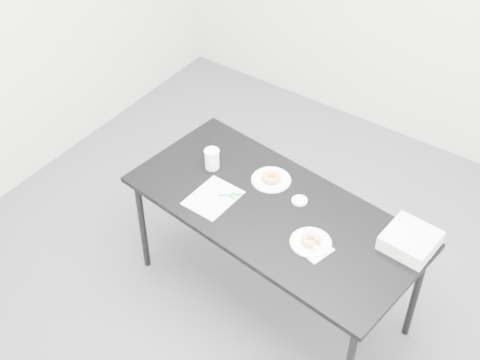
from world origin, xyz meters
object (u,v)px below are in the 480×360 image
Objects in this scene: pen at (230,195)px; coffee_cup at (212,159)px; plate_far at (271,180)px; donut_near at (311,240)px; scorecard at (213,198)px; bakery_box at (410,240)px; donut_far at (271,177)px; table at (274,217)px; plate_near at (311,242)px.

pen is 0.28m from coffee_cup.
pen is 0.60× the size of plate_far.
coffee_cup is at bearing 166.27° from donut_near.
scorecard is 1.16× the size of bakery_box.
plate_far is at bearing 61.47° from scorecard.
coffee_cup is (-0.36, -0.11, 0.06)m from plate_far.
coffee_cup reaches higher than donut_near.
pen is at bearing 174.56° from donut_near.
plate_far is 0.02m from donut_far.
coffee_cup is at bearing -171.92° from bakery_box.
bakery_box is at bearing 20.00° from table.
table is 13.82× the size of coffee_cup.
plate_far is (-0.45, 0.30, -0.00)m from plate_near.
scorecard is at bearing -120.71° from plate_far.
scorecard is 0.28m from coffee_cup.
bakery_box reaches higher than plate_far.
scorecard is 2.15× the size of pen.
plate_far is at bearing 133.96° from table.
table is 0.33m from donut_near.
plate_near is 1.73× the size of coffee_cup.
donut_far reaches higher than pen.
donut_far is (-0.45, 0.30, 0.02)m from plate_near.
table is at bearing 160.42° from donut_near.
coffee_cup is (-0.24, 0.14, 0.06)m from pen.
pen reaches higher than scorecard.
donut_near is 0.81× the size of coffee_cup.
donut_near is 0.53m from bakery_box.
plate_near is 0.84m from coffee_cup.
pen is 1.04m from bakery_box.
table is at bearing -52.62° from donut_far.
bakery_box is (0.90, -0.02, 0.04)m from plate_far.
table is 0.77m from bakery_box.
plate_far reaches higher than table.
bakery_box is at bearing -28.07° from pen.
table is 12.66× the size of pen.
pen reaches higher than plate_near.
coffee_cup is (-0.51, 0.09, 0.13)m from table.
donut_near is at bearing -33.91° from donut_far.
pen is 0.28m from plate_far.
scorecard is at bearing -52.17° from coffee_cup.
plate_far reaches higher than scorecard.
bakery_box reaches higher than scorecard.
scorecard is (-0.34, -0.13, 0.06)m from table.
scorecard is 2.77× the size of donut_far.
coffee_cup is at bearing 166.27° from plate_near.
bakery_box is at bearing -1.22° from plate_far.
table is at bearing -52.62° from plate_far.
pen is at bearing -116.16° from donut_far.
plate_far is (0.19, 0.32, 0.00)m from scorecard.
pen is 1.34× the size of donut_near.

